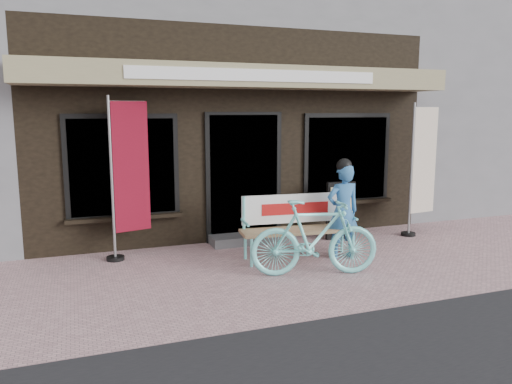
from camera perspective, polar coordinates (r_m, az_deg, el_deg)
name	(u,v)px	position (r m, az deg, el deg)	size (l,w,h in m)	color
ground	(290,274)	(6.96, 3.96, -9.33)	(70.00, 70.00, 0.00)	#C09397
storefront	(200,75)	(11.34, -6.41, 13.12)	(7.00, 6.77, 6.00)	black
neighbor_right_near	(483,90)	(16.08, 24.53, 10.52)	(10.00, 7.00, 5.60)	slate
bench	(297,221)	(7.59, 4.75, -3.34)	(1.81, 0.63, 0.96)	#75E4E1
person	(343,209)	(7.64, 9.91, -1.97)	(0.53, 0.36, 1.52)	teal
bicycle	(315,238)	(6.81, 6.71, -5.21)	(0.49, 1.74, 1.05)	#75E4E1
nobori_red	(128,176)	(7.68, -14.43, 1.80)	(0.72, 0.32, 2.44)	gray
nobori_cream	(422,168)	(9.37, 18.40, 2.67)	(0.70, 0.29, 2.36)	gray
menu_stand	(341,210)	(8.78, 9.65, -2.03)	(0.51, 0.16, 1.01)	black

